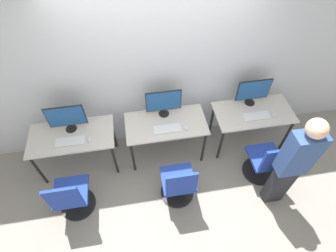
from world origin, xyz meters
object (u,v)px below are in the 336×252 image
(keyboard_center, at_px, (167,129))
(mouse_center, at_px, (186,128))
(monitor_left, at_px, (66,118))
(monitor_center, at_px, (164,102))
(keyboard_left, at_px, (70,141))
(office_chair_center, at_px, (178,185))
(monitor_right, at_px, (253,91))
(office_chair_left, at_px, (72,198))
(mouse_left, at_px, (90,139))
(mouse_right, at_px, (274,115))
(office_chair_right, at_px, (265,162))
(person_right, at_px, (293,163))
(keyboard_right, at_px, (257,116))

(keyboard_center, height_order, mouse_center, mouse_center)
(monitor_left, xyz_separation_m, monitor_center, (1.33, 0.07, 0.00))
(monitor_left, height_order, keyboard_left, monitor_left)
(office_chair_center, height_order, monitor_right, monitor_right)
(office_chair_left, distance_m, monitor_right, 2.92)
(mouse_left, relative_size, mouse_right, 1.00)
(office_chair_left, relative_size, office_chair_center, 1.00)
(monitor_center, bearing_deg, keyboard_left, -167.44)
(monitor_left, xyz_separation_m, office_chair_right, (2.67, -0.77, -0.61))
(office_chair_left, distance_m, mouse_right, 3.05)
(monitor_center, xyz_separation_m, office_chair_center, (0.04, -0.98, -0.61))
(monitor_left, distance_m, person_right, 2.92)
(mouse_left, distance_m, person_right, 2.60)
(office_chair_right, bearing_deg, mouse_right, 65.80)
(monitor_left, bearing_deg, office_chair_center, -33.64)
(mouse_left, distance_m, office_chair_left, 0.79)
(office_chair_right, bearing_deg, mouse_center, 154.76)
(mouse_left, height_order, monitor_right, monitor_right)
(keyboard_center, xyz_separation_m, keyboard_right, (1.33, 0.02, 0.00))
(keyboard_left, bearing_deg, mouse_right, -0.14)
(keyboard_left, bearing_deg, mouse_left, -2.39)
(monitor_right, relative_size, keyboard_right, 1.31)
(mouse_left, distance_m, mouse_center, 1.33)
(monitor_left, xyz_separation_m, mouse_right, (2.91, -0.24, -0.23))
(mouse_left, xyz_separation_m, mouse_right, (2.65, 0.00, 0.00))
(mouse_center, bearing_deg, mouse_right, 1.20)
(monitor_right, height_order, person_right, person_right)
(monitor_left, height_order, mouse_center, monitor_left)
(monitor_center, relative_size, office_chair_right, 0.58)
(monitor_center, relative_size, mouse_center, 5.61)
(monitor_center, bearing_deg, office_chair_right, -32.09)
(keyboard_right, xyz_separation_m, mouse_right, (0.26, -0.02, 0.01))
(mouse_left, relative_size, keyboard_right, 0.23)
(keyboard_right, bearing_deg, office_chair_right, -88.58)
(keyboard_left, bearing_deg, monitor_left, 90.00)
(keyboard_left, relative_size, monitor_right, 0.76)
(keyboard_left, distance_m, monitor_center, 1.38)
(office_chair_right, relative_size, person_right, 0.52)
(mouse_left, xyz_separation_m, person_right, (2.43, -0.90, 0.18))
(monitor_left, relative_size, person_right, 0.30)
(keyboard_center, xyz_separation_m, office_chair_center, (0.04, -0.68, -0.38))
(monitor_right, bearing_deg, office_chair_center, -142.61)
(keyboard_right, bearing_deg, keyboard_center, -179.08)
(office_chair_center, relative_size, keyboard_right, 2.26)
(keyboard_center, distance_m, keyboard_right, 1.33)
(keyboard_right, height_order, person_right, person_right)
(keyboard_center, distance_m, mouse_center, 0.26)
(keyboard_left, bearing_deg, monitor_center, 12.56)
(mouse_left, distance_m, mouse_right, 2.65)
(keyboard_center, relative_size, keyboard_right, 1.00)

